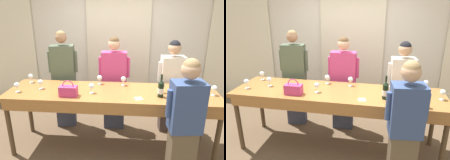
{
  "view_description": "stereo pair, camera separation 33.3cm",
  "coord_description": "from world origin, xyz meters",
  "views": [
    {
      "loc": [
        0.28,
        -3.05,
        2.24
      ],
      "look_at": [
        0.0,
        0.08,
        1.14
      ],
      "focal_mm": 35.0,
      "sensor_mm": 36.0,
      "label": 1
    },
    {
      "loc": [
        0.61,
        -3.0,
        2.24
      ],
      "look_at": [
        0.0,
        0.08,
        1.14
      ],
      "focal_mm": 35.0,
      "sensor_mm": 36.0,
      "label": 2
    }
  ],
  "objects": [
    {
      "name": "wine_glass_back_mid",
      "position": [
        -1.41,
        -0.15,
        1.1
      ],
      "size": [
        0.08,
        0.08,
        0.15
      ],
      "color": "white",
      "rests_on": "tasting_bar"
    },
    {
      "name": "host_pouring",
      "position": [
        0.95,
        -0.67,
        0.87
      ],
      "size": [
        0.49,
        0.31,
        1.68
      ],
      "color": "brown",
      "rests_on": "ground_plane"
    },
    {
      "name": "curtain_panel_center",
      "position": [
        0.0,
        1.61,
        1.34
      ],
      "size": [
        1.35,
        0.03,
        2.69
      ],
      "color": "#EFE5C6",
      "rests_on": "ground_plane"
    },
    {
      "name": "wine_glass_center_left",
      "position": [
        -0.22,
        0.3,
        1.1
      ],
      "size": [
        0.08,
        0.08,
        0.15
      ],
      "color": "white",
      "rests_on": "tasting_bar"
    },
    {
      "name": "wine_glass_center_mid",
      "position": [
        1.07,
        0.23,
        1.1
      ],
      "size": [
        0.08,
        0.08,
        0.15
      ],
      "color": "white",
      "rests_on": "tasting_bar"
    },
    {
      "name": "wine_glass_by_handbag",
      "position": [
        1.23,
        -0.33,
        1.1
      ],
      "size": [
        0.08,
        0.08,
        0.15
      ],
      "color": "white",
      "rests_on": "tasting_bar"
    },
    {
      "name": "wine_glass_center_right",
      "position": [
        1.48,
        -0.03,
        1.1
      ],
      "size": [
        0.08,
        0.08,
        0.15
      ],
      "color": "white",
      "rests_on": "tasting_bar"
    },
    {
      "name": "wine_glass_front_mid",
      "position": [
        -0.29,
        -0.09,
        1.1
      ],
      "size": [
        0.08,
        0.08,
        0.15
      ],
      "color": "white",
      "rests_on": "tasting_bar"
    },
    {
      "name": "handbag",
      "position": [
        -0.6,
        -0.23,
        1.07
      ],
      "size": [
        0.25,
        0.13,
        0.24
      ],
      "color": "#C63870",
      "rests_on": "tasting_bar"
    },
    {
      "name": "guest_pink_top",
      "position": [
        -0.01,
        0.63,
        0.89
      ],
      "size": [
        0.55,
        0.22,
        1.72
      ],
      "color": "#383D51",
      "rests_on": "ground_plane"
    },
    {
      "name": "wine_glass_front_left",
      "position": [
        0.17,
        0.27,
        1.1
      ],
      "size": [
        0.08,
        0.08,
        0.15
      ],
      "color": "white",
      "rests_on": "tasting_bar"
    },
    {
      "name": "guest_cream_sweater",
      "position": [
        1.0,
        0.63,
        0.87
      ],
      "size": [
        0.51,
        0.28,
        1.68
      ],
      "color": "#473833",
      "rests_on": "ground_plane"
    },
    {
      "name": "wine_glass_near_host",
      "position": [
        0.75,
        0.0,
        1.1
      ],
      "size": [
        0.08,
        0.08,
        0.15
      ],
      "color": "white",
      "rests_on": "tasting_bar"
    },
    {
      "name": "curtain_panel_left",
      "position": [
        -2.54,
        1.61,
        1.34
      ],
      "size": [
        1.35,
        0.03,
        2.69
      ],
      "color": "#EFE5C6",
      "rests_on": "ground_plane"
    },
    {
      "name": "wine_glass_back_left",
      "position": [
        -1.38,
        0.27,
        1.1
      ],
      "size": [
        0.08,
        0.08,
        0.15
      ],
      "color": "white",
      "rests_on": "tasting_bar"
    },
    {
      "name": "wine_glass_back_right",
      "position": [
        1.06,
        -0.01,
        1.1
      ],
      "size": [
        0.08,
        0.08,
        0.15
      ],
      "color": "white",
      "rests_on": "tasting_bar"
    },
    {
      "name": "ground_plane",
      "position": [
        0.0,
        0.0,
        0.0
      ],
      "size": [
        18.0,
        18.0,
        0.0
      ],
      "primitive_type": "plane",
      "color": "brown"
    },
    {
      "name": "tasting_bar",
      "position": [
        0.0,
        -0.02,
        0.91
      ],
      "size": [
        3.17,
        0.83,
        0.99
      ],
      "color": "#9E6633",
      "rests_on": "ground_plane"
    },
    {
      "name": "napkin",
      "position": [
        0.4,
        -0.24,
        0.99
      ],
      "size": [
        0.12,
        0.12,
        0.0
      ],
      "color": "white",
      "rests_on": "tasting_bar"
    },
    {
      "name": "wine_glass_front_right",
      "position": [
        1.32,
        0.33,
        1.1
      ],
      "size": [
        0.08,
        0.08,
        0.15
      ],
      "color": "white",
      "rests_on": "tasting_bar"
    },
    {
      "name": "guest_olive_jacket",
      "position": [
        -0.93,
        0.63,
        0.94
      ],
      "size": [
        0.53,
        0.27,
        1.81
      ],
      "color": "#383D51",
      "rests_on": "ground_plane"
    },
    {
      "name": "wine_glass_by_bottle",
      "position": [
        -1.11,
        0.01,
        1.1
      ],
      "size": [
        0.08,
        0.08,
        0.15
      ],
      "color": "white",
      "rests_on": "tasting_bar"
    },
    {
      "name": "wall_back",
      "position": [
        0.0,
        1.68,
        1.4
      ],
      "size": [
        12.0,
        0.06,
        2.8
      ],
      "color": "silver",
      "rests_on": "ground_plane"
    },
    {
      "name": "wine_bottle",
      "position": [
        0.71,
        -0.15,
        1.11
      ],
      "size": [
        0.08,
        0.08,
        0.33
      ],
      "color": "black",
      "rests_on": "tasting_bar"
    }
  ]
}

